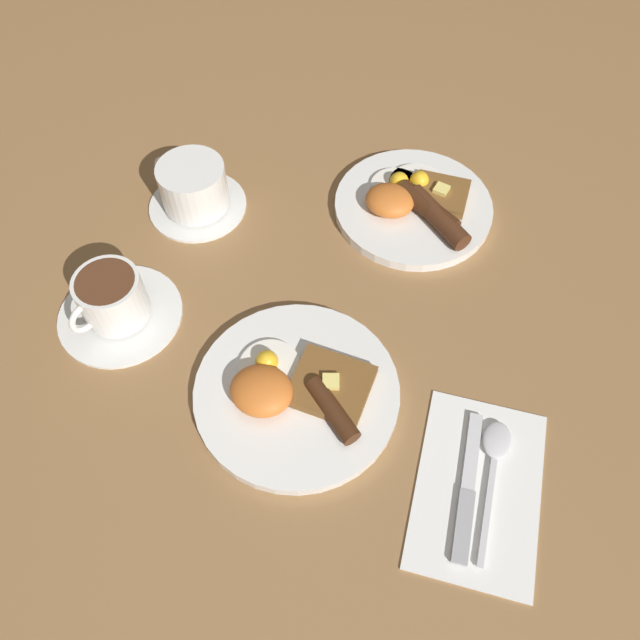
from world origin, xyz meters
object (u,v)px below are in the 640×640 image
(breakfast_plate_far, at_px, (414,204))
(teacup_near, at_px, (114,303))
(teacup_far, at_px, (194,189))
(breakfast_plate_near, at_px, (295,391))
(knife, at_px, (468,492))
(spoon, at_px, (495,454))

(breakfast_plate_far, xyz_separation_m, teacup_near, (-0.31, -0.32, 0.02))
(teacup_near, relative_size, teacup_far, 1.13)
(breakfast_plate_near, height_order, knife, breakfast_plate_near)
(breakfast_plate_far, height_order, spoon, breakfast_plate_far)
(breakfast_plate_near, bearing_deg, knife, -11.36)
(teacup_near, height_order, knife, teacup_near)
(breakfast_plate_far, bearing_deg, knife, -65.99)
(teacup_far, bearing_deg, spoon, -25.01)
(teacup_far, relative_size, knife, 0.81)
(breakfast_plate_far, bearing_deg, teacup_near, -134.23)
(breakfast_plate_far, bearing_deg, teacup_far, -160.97)
(teacup_far, height_order, knife, teacup_far)
(breakfast_plate_near, distance_m, spoon, 0.24)
(knife, relative_size, spoon, 1.05)
(spoon, bearing_deg, breakfast_plate_near, 86.83)
(spoon, bearing_deg, breakfast_plate_far, 24.71)
(breakfast_plate_far, distance_m, spoon, 0.39)
(teacup_near, xyz_separation_m, knife, (0.48, -0.07, -0.02))
(spoon, bearing_deg, knife, 155.12)
(teacup_far, distance_m, spoon, 0.55)
(breakfast_plate_near, distance_m, breakfast_plate_far, 0.35)
(teacup_near, bearing_deg, knife, -8.37)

